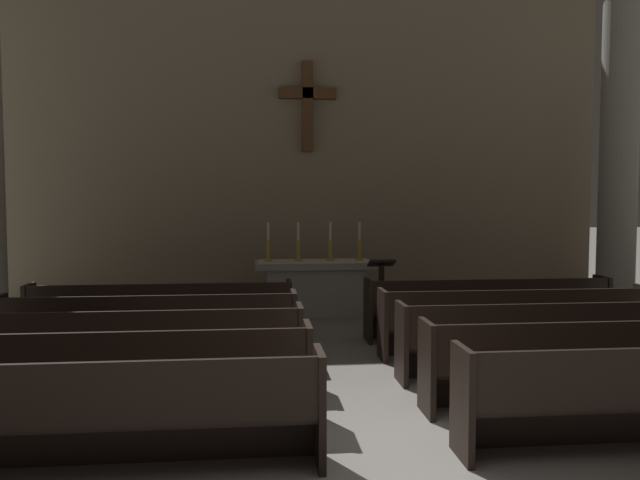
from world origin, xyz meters
name	(u,v)px	position (x,y,z in m)	size (l,w,h in m)	color
ground_plane	(391,460)	(0.00, 0.00, 0.00)	(80.00, 80.00, 0.00)	gray
pew_left_row_1	(82,416)	(-2.47, -0.04, 0.48)	(3.80, 0.50, 0.95)	black
pew_left_row_2	(113,377)	(-2.47, 1.07, 0.48)	(3.80, 0.50, 0.95)	black
pew_left_row_3	(134,350)	(-2.47, 2.17, 0.48)	(3.80, 0.50, 0.95)	black
pew_left_row_4	(150,330)	(-2.47, 3.28, 0.48)	(3.80, 0.50, 0.95)	black
pew_left_row_5	(162,314)	(-2.47, 4.38, 0.48)	(3.80, 0.50, 0.95)	black
pew_right_row_2	(604,363)	(2.47, 1.07, 0.48)	(3.80, 0.50, 0.95)	black
pew_right_row_3	(554,340)	(2.47, 2.17, 0.48)	(3.80, 0.50, 0.95)	black
pew_right_row_4	(517,322)	(2.47, 3.28, 0.48)	(3.80, 0.50, 0.95)	black
pew_right_row_5	(488,308)	(2.47, 4.38, 0.48)	(3.80, 0.50, 0.95)	black
column_right_second	(619,147)	(5.67, 6.29, 3.12)	(1.04, 1.04, 6.41)	#9E998E
altar	(314,286)	(0.00, 6.73, 0.53)	(2.20, 0.90, 1.01)	#A8A399
candlestick_outer_left	(268,249)	(-0.85, 6.73, 1.24)	(0.16, 0.16, 0.72)	#B79338
candlestick_inner_left	(298,249)	(-0.30, 6.73, 1.24)	(0.16, 0.16, 0.72)	#B79338
candlestick_inner_right	(330,248)	(0.30, 6.73, 1.24)	(0.16, 0.16, 0.72)	#B79338
candlestick_outer_right	(359,248)	(0.85, 6.73, 1.24)	(0.16, 0.16, 0.72)	#B79338
apse_with_cross	(307,126)	(0.00, 8.39, 3.67)	(12.44, 0.47, 7.34)	gray
lectern	(381,294)	(1.03, 5.53, 0.55)	(0.44, 0.36, 1.15)	black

